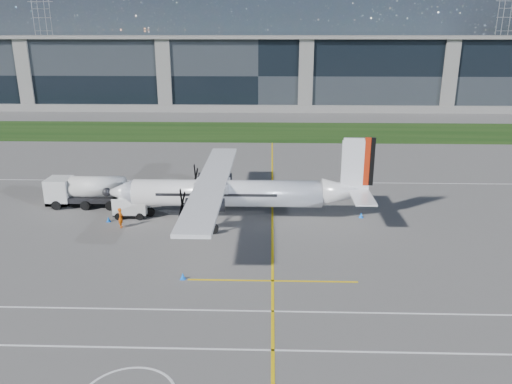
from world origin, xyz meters
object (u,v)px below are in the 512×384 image
Objects in this scene: ground_crew_person at (121,216)px; safety_cone_tail at (361,215)px; turboprop_aircraft at (237,178)px; pylon_east at (504,35)px; safety_cone_nose_stbd at (131,206)px; safety_cone_portwing at (183,276)px; safety_cone_stbdwing at (227,175)px; baggage_tug at (131,207)px; safety_cone_nose_port at (108,219)px; pylon_west at (44,35)px; fuel_tanker_truck at (81,191)px.

ground_crew_person reaches higher than safety_cone_tail.
pylon_east is at bearing 59.30° from turboprop_aircraft.
safety_cone_nose_stbd is at bearing -0.61° from ground_crew_person.
safety_cone_stbdwing is at bearing 88.00° from safety_cone_portwing.
pylon_east is 60.00× the size of safety_cone_tail.
baggage_tug is at bearing -123.57° from pylon_east.
safety_cone_stbdwing is at bearing -123.93° from pylon_east.
safety_cone_portwing is (-88.36, -155.93, -14.75)m from pylon_east.
pylon_east reaches higher than safety_cone_tail.
safety_cone_portwing is at bearing -60.47° from baggage_tug.
pylon_east is 60.00× the size of safety_cone_nose_port.
turboprop_aircraft reaches higher than ground_crew_person.
turboprop_aircraft is 7.74× the size of baggage_tug.
safety_cone_stbdwing is at bearing 99.10° from turboprop_aircraft.
ground_crew_person is 4.19× the size of safety_cone_tail.
baggage_tug is (-95.32, -143.64, -14.00)m from pylon_east.
safety_cone_nose_port is (-1.59, 1.33, -0.80)m from ground_crew_person.
safety_cone_stbdwing and safety_cone_tail have the same top height.
safety_cone_portwing is at bearing -104.04° from turboprop_aircraft.
safety_cone_tail is 1.00× the size of safety_cone_nose_port.
safety_cone_stbdwing is (8.06, 16.37, -0.80)m from ground_crew_person.
pylon_west is 160.83m from safety_cone_nose_port.
safety_cone_nose_port is at bearing -123.80° from pylon_east.
safety_cone_tail is at bearing 4.28° from safety_cone_nose_port.
ground_crew_person reaches higher than safety_cone_nose_stbd.
safety_cone_nose_stbd is at bearing -127.18° from safety_cone_stbdwing.
safety_cone_tail is (11.63, 0.31, -3.62)m from turboprop_aircraft.
turboprop_aircraft is at bearing 75.96° from safety_cone_portwing.
pylon_west is 3.66× the size of fuel_tanker_truck.
fuel_tanker_truck is at bearing -141.42° from safety_cone_stbdwing.
safety_cone_nose_port is at bearing -46.84° from fuel_tanker_truck.
baggage_tug is at bearing -64.12° from pylon_west.
ground_crew_person is (-10.23, -2.77, -2.82)m from turboprop_aircraft.
baggage_tug is (-10.04, -0.04, -2.87)m from turboprop_aircraft.
safety_cone_portwing is at bearing -149.70° from ground_crew_person.
baggage_tug is (69.68, -143.64, -14.00)m from pylon_west.
fuel_tanker_truck is (-15.76, 2.76, -2.33)m from turboprop_aircraft.
safety_cone_stbdwing is at bearing 52.82° from safety_cone_nose_stbd.
ground_crew_person is at bearing -171.97° from safety_cone_tail.
safety_cone_nose_port is at bearing -173.04° from turboprop_aircraft.
safety_cone_nose_stbd and safety_cone_tail have the same top height.
safety_cone_stbdwing is at bearing 136.10° from safety_cone_tail.
fuel_tanker_truck is 19.75m from safety_cone_portwing.
pylon_west is 174.37m from safety_cone_portwing.
turboprop_aircraft is (79.72, -143.60, -11.13)m from pylon_west.
ground_crew_person is (69.49, -146.37, -13.95)m from pylon_west.
safety_cone_tail is at bearing 0.93° from baggage_tug.
pylon_east reaches higher than baggage_tug.
baggage_tug is 21.69m from safety_cone_tail.
safety_cone_portwing and safety_cone_nose_port have the same top height.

